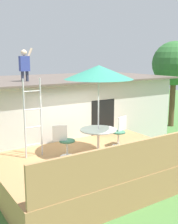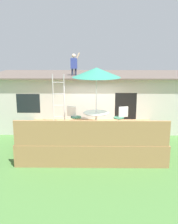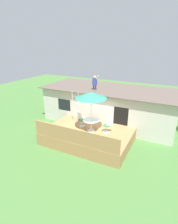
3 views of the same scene
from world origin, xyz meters
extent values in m
plane|color=#477538|center=(0.00, 0.00, 0.00)|extent=(40.00, 40.00, 0.00)
cube|color=beige|center=(0.00, 3.60, 1.34)|extent=(10.00, 4.00, 2.68)
cube|color=#66564C|center=(0.00, 3.60, 2.71)|extent=(10.50, 4.50, 0.06)
cube|color=black|center=(-2.97, 1.61, 1.55)|extent=(1.10, 0.03, 0.90)
cube|color=black|center=(1.58, 1.61, 1.05)|extent=(1.00, 0.03, 2.00)
cube|color=#A87A4C|center=(0.00, 0.00, 0.40)|extent=(5.41, 3.96, 0.80)
cube|color=#A87A4C|center=(0.00, -1.93, 1.25)|extent=(5.31, 0.08, 0.90)
cylinder|color=silver|center=(0.18, -0.12, 0.82)|extent=(0.48, 0.48, 0.03)
cylinder|color=silver|center=(0.18, -0.12, 1.17)|extent=(0.07, 0.07, 0.71)
cylinder|color=#999E93|center=(0.18, -0.12, 1.53)|extent=(1.04, 1.04, 0.03)
cylinder|color=silver|center=(0.18, -0.12, 2.00)|extent=(0.04, 0.04, 2.40)
cone|color=#338C72|center=(0.18, -0.12, 3.15)|extent=(1.90, 1.90, 0.38)
cylinder|color=silver|center=(-1.67, 0.72, 1.90)|extent=(0.04, 0.04, 2.20)
cylinder|color=silver|center=(-1.19, 0.72, 1.90)|extent=(0.04, 0.04, 2.20)
cylinder|color=silver|center=(-1.43, 0.72, 1.15)|extent=(0.48, 0.03, 0.03)
cylinder|color=silver|center=(-1.43, 0.72, 1.65)|extent=(0.48, 0.03, 0.03)
cylinder|color=silver|center=(-1.43, 0.72, 2.15)|extent=(0.48, 0.03, 0.03)
cylinder|color=silver|center=(-1.43, 0.72, 2.65)|extent=(0.48, 0.03, 0.03)
cylinder|color=#33384C|center=(-0.97, 2.69, 2.91)|extent=(0.10, 0.10, 0.34)
cylinder|color=#33384C|center=(-0.81, 2.69, 2.91)|extent=(0.10, 0.10, 0.34)
cube|color=#384799|center=(-0.89, 2.69, 3.33)|extent=(0.32, 0.20, 0.50)
sphere|color=beige|center=(-0.89, 2.69, 3.69)|extent=(0.20, 0.20, 0.20)
cylinder|color=beige|center=(-0.71, 2.69, 3.63)|extent=(0.26, 0.08, 0.44)
cylinder|color=silver|center=(-0.66, 0.19, 0.81)|extent=(0.40, 0.40, 0.02)
cylinder|color=silver|center=(-0.66, 0.19, 1.03)|extent=(0.06, 0.06, 0.44)
cylinder|color=#33664C|center=(-0.66, 0.19, 1.26)|extent=(0.44, 0.44, 0.04)
cube|color=silver|center=(-0.85, 0.26, 1.50)|extent=(0.39, 0.18, 0.44)
cylinder|color=silver|center=(1.12, 0.14, 0.81)|extent=(0.40, 0.40, 0.02)
cylinder|color=silver|center=(1.12, 0.14, 1.03)|extent=(0.06, 0.06, 0.44)
cylinder|color=#33664C|center=(1.12, 0.14, 1.26)|extent=(0.44, 0.44, 0.04)
cube|color=silver|center=(1.31, 0.19, 1.50)|extent=(0.40, 0.14, 0.44)
camera|label=1|loc=(-4.23, -6.45, 3.58)|focal=45.11mm
camera|label=2|loc=(0.03, -10.62, 4.12)|focal=43.06mm
camera|label=3|loc=(4.67, -9.38, 6.05)|focal=28.85mm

